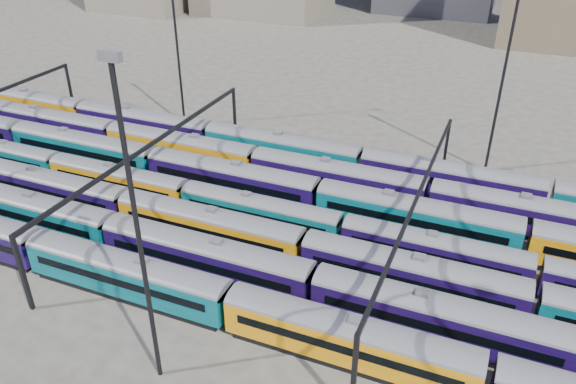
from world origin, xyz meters
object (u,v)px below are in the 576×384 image
at_px(rake_1, 206,254).
at_px(rake_2, 209,223).
at_px(rake_0, 349,335).
at_px(mast_2, 137,225).

relative_size(rake_1, rake_2, 0.74).
bearing_deg(rake_0, rake_2, 151.25).
relative_size(rake_0, rake_2, 0.72).
relative_size(rake_2, mast_2, 5.74).
distance_m(rake_0, rake_1, 16.53).
xyz_separation_m(rake_2, mast_2, (5.07, -17.00, 11.25)).
bearing_deg(rake_2, mast_2, -73.38).
bearing_deg(rake_0, mast_2, -151.98).
xyz_separation_m(rake_1, rake_2, (-2.47, 5.00, -0.11)).
relative_size(rake_1, mast_2, 4.26).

